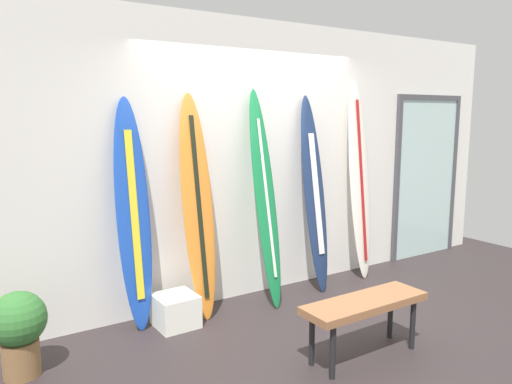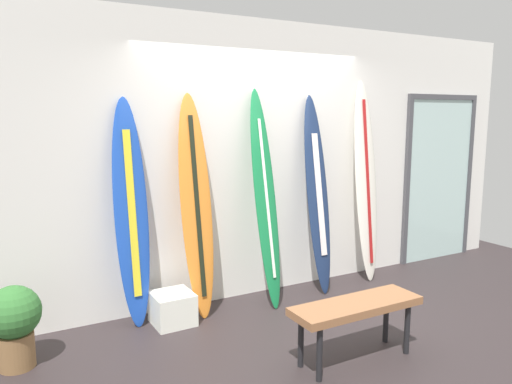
# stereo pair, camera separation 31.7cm
# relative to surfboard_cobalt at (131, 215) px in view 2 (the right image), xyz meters

# --- Properties ---
(ground) EXTENTS (8.00, 8.00, 0.04)m
(ground) POSITION_rel_surfboard_cobalt_xyz_m (1.33, -1.04, -1.02)
(ground) COLOR #302829
(wall_back) EXTENTS (7.20, 0.20, 2.80)m
(wall_back) POSITION_rel_surfboard_cobalt_xyz_m (1.33, 0.26, 0.40)
(wall_back) COLOR silver
(wall_back) RESTS_ON ground
(surfboard_cobalt) EXTENTS (0.31, 0.30, 2.02)m
(surfboard_cobalt) POSITION_rel_surfboard_cobalt_xyz_m (0.00, 0.00, 0.00)
(surfboard_cobalt) COLOR #1C49B8
(surfboard_cobalt) RESTS_ON ground
(surfboard_sunset) EXTENTS (0.30, 0.39, 2.07)m
(surfboard_sunset) POSITION_rel_surfboard_cobalt_xyz_m (0.59, -0.06, 0.03)
(surfboard_sunset) COLOR orange
(surfboard_sunset) RESTS_ON ground
(surfboard_emerald) EXTENTS (0.23, 0.51, 2.12)m
(surfboard_emerald) POSITION_rel_surfboard_cobalt_xyz_m (1.28, -0.13, 0.05)
(surfboard_emerald) COLOR #17763F
(surfboard_emerald) RESTS_ON ground
(surfboard_navy) EXTENTS (0.26, 0.43, 2.07)m
(surfboard_navy) POSITION_rel_surfboard_cobalt_xyz_m (1.94, -0.07, 0.02)
(surfboard_navy) COLOR navy
(surfboard_navy) RESTS_ON ground
(surfboard_ivory) EXTENTS (0.30, 0.34, 2.24)m
(surfboard_ivory) POSITION_rel_surfboard_cobalt_xyz_m (2.63, -0.04, 0.11)
(surfboard_ivory) COLOR silver
(surfboard_ivory) RESTS_ON ground
(display_block_left) EXTENTS (0.36, 0.36, 0.29)m
(display_block_left) POSITION_rel_surfboard_cobalt_xyz_m (0.29, -0.17, -0.86)
(display_block_left) COLOR white
(display_block_left) RESTS_ON ground
(glass_door) EXTENTS (1.19, 0.06, 2.11)m
(glass_door) POSITION_rel_surfboard_cobalt_xyz_m (4.01, 0.14, 0.09)
(glass_door) COLOR silver
(glass_door) RESTS_ON ground
(potted_plant) EXTENTS (0.39, 0.39, 0.63)m
(potted_plant) POSITION_rel_surfboard_cobalt_xyz_m (-0.98, -0.36, -0.63)
(potted_plant) COLOR brown
(potted_plant) RESTS_ON ground
(bench) EXTENTS (1.06, 0.33, 0.46)m
(bench) POSITION_rel_surfboard_cobalt_xyz_m (1.30, -1.48, -0.59)
(bench) COLOR #92603D
(bench) RESTS_ON ground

